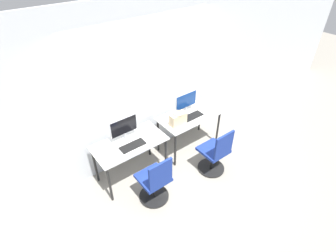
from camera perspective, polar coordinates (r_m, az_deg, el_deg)
ground_plane at (r=4.82m, az=0.90°, el=-9.31°), size 20.00×20.00×0.00m
wall_back at (r=4.45m, az=-4.90°, el=8.95°), size 12.00×0.05×2.80m
desk_left at (r=4.30m, az=-8.34°, el=-4.50°), size 1.17×0.62×0.75m
monitor_left at (r=4.19m, az=-9.57°, el=-0.35°), size 0.47×0.16×0.40m
keyboard_left at (r=4.16m, az=-7.70°, el=-4.26°), size 0.42×0.17×0.02m
mouse_left at (r=4.28m, az=-4.43°, el=-2.52°), size 0.06×0.09×0.03m
office_chair_left at (r=4.10m, az=-2.79°, el=-12.25°), size 0.48×0.48×0.92m
desk_right at (r=4.88m, az=4.66°, el=1.54°), size 1.17×0.62×0.75m
monitor_right at (r=4.78m, az=3.94°, el=5.28°), size 0.47×0.16×0.40m
keyboard_right at (r=4.78m, az=5.28°, el=2.12°), size 0.42×0.17×0.02m
mouse_right at (r=4.95m, az=7.81°, el=3.36°), size 0.06×0.09×0.03m
office_chair_right at (r=4.60m, az=10.22°, el=-6.15°), size 0.48×0.48×0.92m
handbag at (r=4.52m, az=2.20°, el=1.55°), size 0.30×0.18×0.25m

